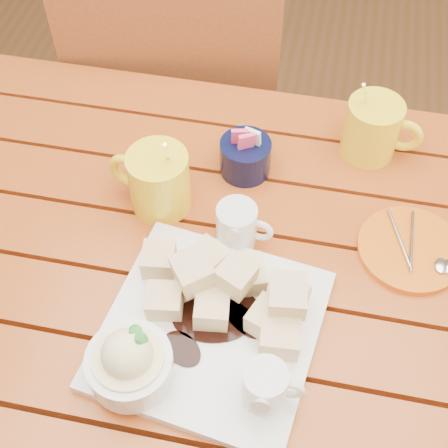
% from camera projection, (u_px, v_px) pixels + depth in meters
% --- Properties ---
extents(ground, '(5.00, 5.00, 0.00)m').
position_uv_depth(ground, '(212.00, 423.00, 1.56)').
color(ground, brown).
rests_on(ground, ground).
extents(table, '(1.20, 0.79, 0.75)m').
position_uv_depth(table, '(206.00, 290.00, 1.05)').
color(table, maroon).
rests_on(table, ground).
extents(dessert_plate, '(0.33, 0.33, 0.12)m').
position_uv_depth(dessert_plate, '(198.00, 330.00, 0.85)').
color(dessert_plate, white).
rests_on(dessert_plate, table).
extents(coffee_mug_left, '(0.14, 0.10, 0.16)m').
position_uv_depth(coffee_mug_left, '(157.00, 180.00, 0.98)').
color(coffee_mug_left, yellow).
rests_on(coffee_mug_left, table).
extents(coffee_mug_right, '(0.13, 0.09, 0.16)m').
position_uv_depth(coffee_mug_right, '(373.00, 128.00, 1.05)').
color(coffee_mug_right, yellow).
rests_on(coffee_mug_right, table).
extents(cream_pitcher, '(0.09, 0.08, 0.08)m').
position_uv_depth(cream_pitcher, '(238.00, 225.00, 0.95)').
color(cream_pitcher, white).
rests_on(cream_pitcher, table).
extents(sugar_caddy, '(0.09, 0.09, 0.09)m').
position_uv_depth(sugar_caddy, '(245.00, 156.00, 1.04)').
color(sugar_caddy, black).
rests_on(sugar_caddy, table).
extents(orange_saucer, '(0.16, 0.16, 0.02)m').
position_uv_depth(orange_saucer, '(411.00, 249.00, 0.96)').
color(orange_saucer, orange).
rests_on(orange_saucer, table).
extents(chair_far, '(0.49, 0.49, 0.94)m').
position_uv_depth(chair_far, '(182.00, 108.00, 1.50)').
color(chair_far, brown).
rests_on(chair_far, ground).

